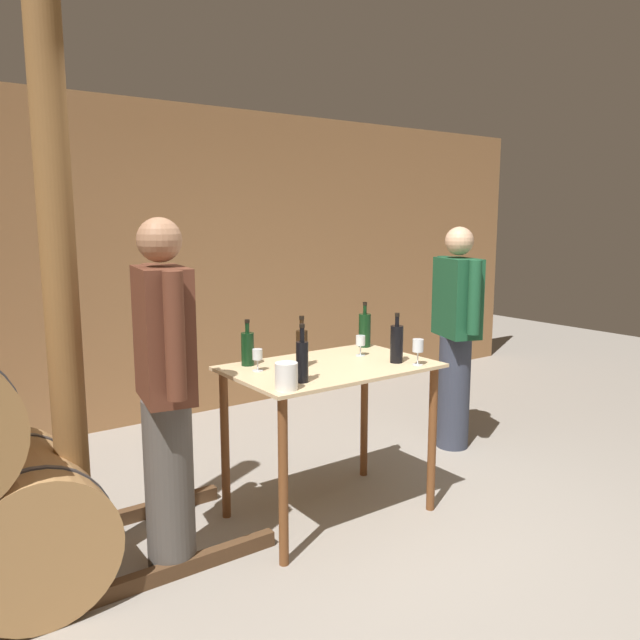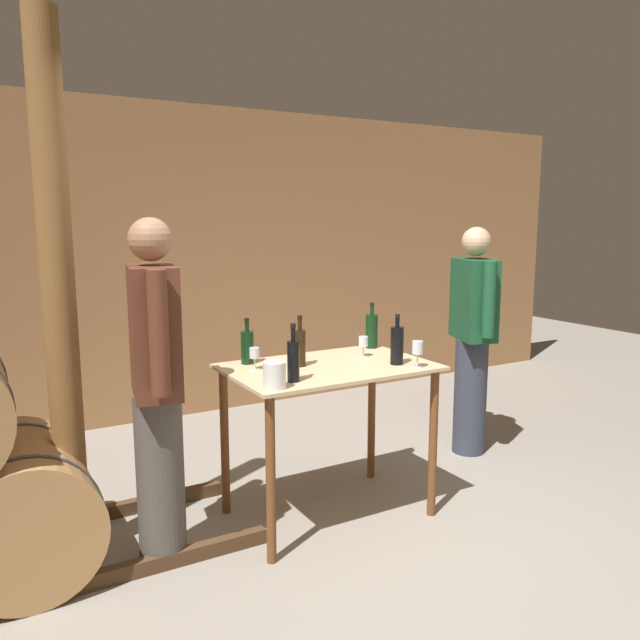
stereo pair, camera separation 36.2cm
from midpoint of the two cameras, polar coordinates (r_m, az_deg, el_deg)
The scene contains 15 objects.
ground_plane at distance 3.44m, azimuth 11.22°, elevation -21.35°, with size 14.00×14.00×0.00m, color gray.
back_wall at distance 5.58m, azimuth -8.92°, elevation 5.13°, with size 8.40×0.05×2.70m.
tasting_table at distance 3.63m, azimuth 3.66°, elevation -6.68°, with size 1.17×0.75×0.91m.
wooden_post at distance 3.21m, azimuth -19.85°, elevation 1.70°, with size 0.16×0.16×2.70m.
wine_bottle_far_left at distance 3.61m, azimuth -3.83°, elevation -2.44°, with size 0.07×0.07×0.27m.
wine_bottle_left at distance 3.20m, azimuth 0.78°, elevation -3.65°, with size 0.06×0.06×0.31m.
wine_bottle_center at distance 3.54m, azimuth 1.07°, elevation -2.47°, with size 0.07×0.07×0.29m.
wine_bottle_right at distance 3.64m, azimuth 9.90°, elevation -2.25°, with size 0.08×0.08×0.29m.
wine_bottle_far_right at distance 4.08m, azimuth 7.29°, elevation -0.96°, with size 0.08×0.08×0.30m.
wine_glass_near_left at distance 3.47m, azimuth -3.06°, elevation -3.18°, with size 0.06×0.06×0.12m.
wine_glass_near_center at distance 3.81m, azimuth 6.71°, elevation -2.08°, with size 0.06×0.06×0.13m.
wine_glass_near_right at distance 3.58m, azimuth 11.79°, elevation -2.60°, with size 0.06×0.06×0.15m.
ice_bucket at distance 3.08m, azimuth -0.83°, elevation -5.11°, with size 0.11×0.11×0.14m.
person_host at distance 4.75m, azimuth 15.92°, elevation -1.42°, with size 0.34×0.56×1.68m.
person_visitor_with_scarf at distance 3.15m, azimuth -11.56°, elevation -5.92°, with size 0.29×0.58×1.75m.
Camera 2 is at (-1.83, -2.31, 1.74)m, focal length 35.00 mm.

